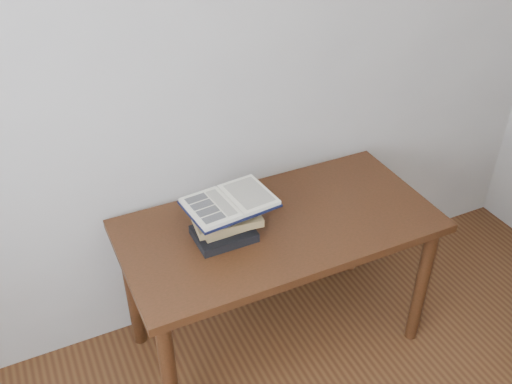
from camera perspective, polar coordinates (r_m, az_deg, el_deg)
desk at (r=2.39m, az=2.29°, el=-4.94°), size 1.29×0.65×0.69m
book_stack at (r=2.22m, az=-3.17°, el=-3.09°), size 0.27×0.21×0.13m
open_book at (r=2.20m, az=-2.63°, el=-1.02°), size 0.36×0.27×0.03m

